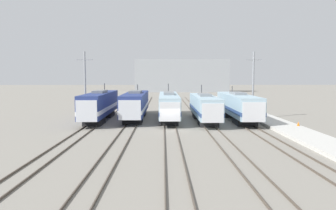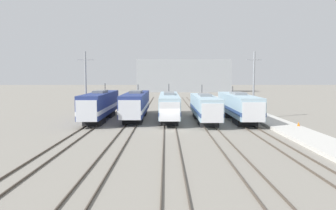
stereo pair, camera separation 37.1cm
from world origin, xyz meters
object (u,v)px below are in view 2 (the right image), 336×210
catenary_tower_left (86,84)px  locomotive_center_left (136,104)px  locomotive_far_right (239,106)px  catenary_tower_right (254,84)px  locomotive_center_right (205,107)px  traffic_cone (299,124)px  locomotive_far_left (100,105)px  locomotive_center (169,106)px

catenary_tower_left → locomotive_center_left: bearing=-1.5°
locomotive_center_left → locomotive_far_right: size_ratio=1.02×
locomotive_far_right → catenary_tower_right: 4.80m
locomotive_center_right → traffic_cone: size_ratio=31.01×
locomotive_far_left → traffic_cone: bearing=-16.9°
locomotive_center_left → locomotive_far_right: bearing=-8.1°
locomotive_center_left → traffic_cone: (20.76, -9.69, -1.55)m
locomotive_far_right → catenary_tower_left: (-22.61, 2.33, 3.19)m
locomotive_center_left → locomotive_center_right: locomotive_center_right is taller
traffic_cone → locomotive_center: bearing=150.9°
locomotive_far_right → locomotive_center_right: bearing=-166.5°
locomotive_center_left → locomotive_center_right: bearing=-18.4°
locomotive_center_right → traffic_cone: 12.52m
locomotive_center → locomotive_far_right: locomotive_center is taller
locomotive_center → catenary_tower_right: catenary_tower_right is taller
locomotive_far_right → catenary_tower_left: size_ratio=1.75×
traffic_cone → locomotive_center_left: bearing=155.0°
locomotive_center → traffic_cone: bearing=-29.1°
locomotive_center → catenary_tower_right: bearing=5.1°
locomotive_far_left → locomotive_center: locomotive_far_left is taller
locomotive_center → catenary_tower_left: 13.01m
locomotive_far_left → locomotive_center: (10.06, 0.91, -0.14)m
locomotive_center_right → traffic_cone: (10.70, -6.34, -1.43)m
catenary_tower_left → catenary_tower_right: 25.33m
locomotive_center → catenary_tower_right: 13.22m
catenary_tower_left → locomotive_far_left: bearing=-39.3°
locomotive_far_right → catenary_tower_right: catenary_tower_right is taller
locomotive_center → locomotive_far_right: size_ratio=1.05×
locomotive_center_right → catenary_tower_left: bearing=168.6°
catenary_tower_right → locomotive_far_right: bearing=-139.5°
locomotive_center → locomotive_far_right: (10.06, -1.19, 0.02)m
locomotive_far_left → traffic_cone: (25.79, -7.83, -1.61)m
locomotive_center_left → locomotive_far_left: bearing=-159.8°
locomotive_center_right → catenary_tower_left: size_ratio=1.61×
locomotive_far_left → catenary_tower_right: bearing=5.1°
locomotive_far_left → locomotive_center_left: 5.36m
locomotive_center → traffic_cone: (15.73, -8.74, -1.47)m
catenary_tower_right → catenary_tower_left: bearing=180.0°
locomotive_center_left → catenary_tower_right: size_ratio=1.77×
catenary_tower_right → traffic_cone: size_ratio=19.26×
traffic_cone → catenary_tower_left: bearing=160.7°
catenary_tower_left → locomotive_far_right: bearing=-5.9°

